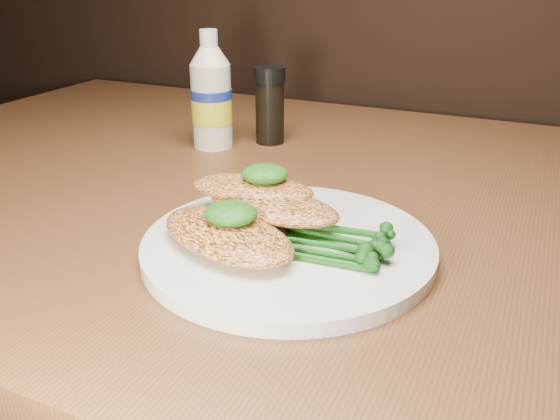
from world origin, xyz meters
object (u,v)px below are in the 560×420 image
at_px(plate, 288,246).
at_px(dining_table, 268,420).
at_px(mayo_bottle, 211,90).
at_px(pepper_grinder, 270,105).

bearing_deg(plate, dining_table, 122.17).
bearing_deg(mayo_bottle, plate, -47.93).
relative_size(dining_table, mayo_bottle, 7.59).
bearing_deg(mayo_bottle, pepper_grinder, 38.27).
bearing_deg(plate, mayo_bottle, 132.07).
bearing_deg(pepper_grinder, dining_table, -66.67).
distance_m(plate, pepper_grinder, 0.34).
bearing_deg(mayo_bottle, dining_table, -35.41).
height_order(plate, mayo_bottle, mayo_bottle).
relative_size(plate, mayo_bottle, 1.66).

